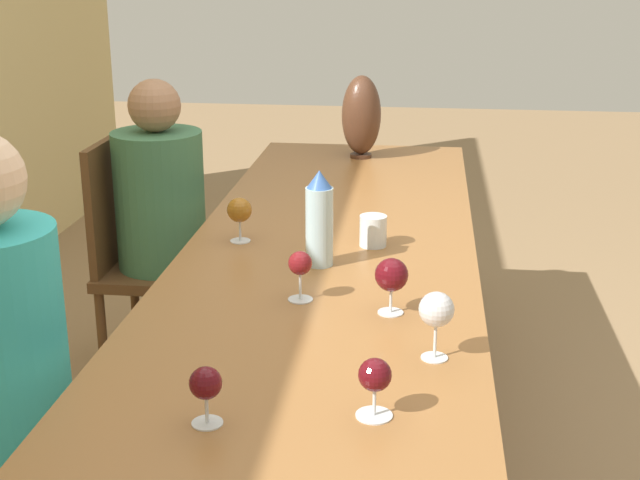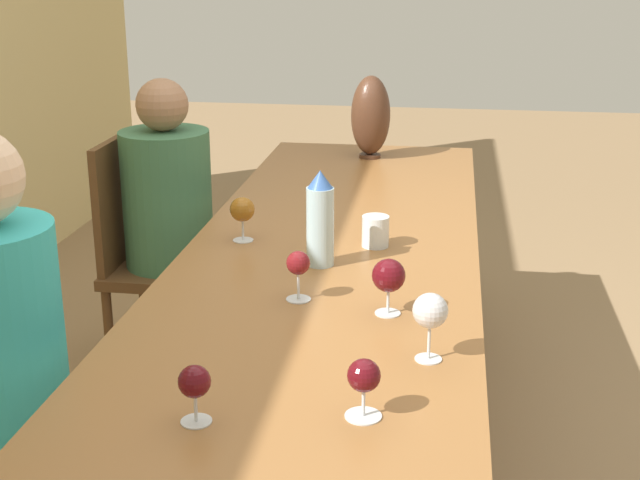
{
  "view_description": "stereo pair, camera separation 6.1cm",
  "coord_description": "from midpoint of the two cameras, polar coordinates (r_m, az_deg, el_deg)",
  "views": [
    {
      "loc": [
        -2.33,
        -0.27,
        1.61
      ],
      "look_at": [
        -0.08,
        0.0,
        0.86
      ],
      "focal_mm": 50.0,
      "sensor_mm": 36.0,
      "label": 1
    },
    {
      "loc": [
        -2.32,
        -0.33,
        1.61
      ],
      "look_at": [
        -0.08,
        0.0,
        0.86
      ],
      "focal_mm": 50.0,
      "sensor_mm": 36.0,
      "label": 2
    }
  ],
  "objects": [
    {
      "name": "wine_glass_6",
      "position": [
        2.67,
        -5.83,
        1.87
      ],
      "size": [
        0.07,
        0.07,
        0.14
      ],
      "color": "silver",
      "rests_on": "dining_table"
    },
    {
      "name": "wine_glass_5",
      "position": [
        2.22,
        -2.07,
        -1.63
      ],
      "size": [
        0.06,
        0.06,
        0.13
      ],
      "color": "silver",
      "rests_on": "dining_table"
    },
    {
      "name": "vase",
      "position": [
        3.74,
        2.24,
        7.95
      ],
      "size": [
        0.16,
        0.16,
        0.34
      ],
      "color": "#4C2D1E",
      "rests_on": "dining_table"
    },
    {
      "name": "wine_glass_1",
      "position": [
        1.68,
        -8.39,
        -9.17
      ],
      "size": [
        0.06,
        0.06,
        0.12
      ],
      "color": "silver",
      "rests_on": "dining_table"
    },
    {
      "name": "chair_far",
      "position": [
        3.44,
        -11.67,
        -0.91
      ],
      "size": [
        0.44,
        0.44,
        0.93
      ],
      "color": "brown",
      "rests_on": "ground_plane"
    },
    {
      "name": "wine_glass_2",
      "position": [
        1.69,
        2.48,
        -8.78
      ],
      "size": [
        0.07,
        0.07,
        0.12
      ],
      "color": "silver",
      "rests_on": "dining_table"
    },
    {
      "name": "person_near",
      "position": [
        2.23,
        -20.36,
        -7.79
      ],
      "size": [
        0.32,
        0.32,
        1.24
      ],
      "color": "#2D2D38",
      "rests_on": "ground_plane"
    },
    {
      "name": "person_far",
      "position": [
        3.37,
        -10.41,
        1.01
      ],
      "size": [
        0.33,
        0.33,
        1.16
      ],
      "color": "#2D2D38",
      "rests_on": "ground_plane"
    },
    {
      "name": "water_bottle",
      "position": [
        2.46,
        -0.75,
        1.34
      ],
      "size": [
        0.08,
        0.08,
        0.27
      ],
      "color": "#ADCCD6",
      "rests_on": "dining_table"
    },
    {
      "name": "wine_glass_3",
      "position": [
        1.91,
        6.55,
        -4.53
      ],
      "size": [
        0.08,
        0.08,
        0.15
      ],
      "color": "silver",
      "rests_on": "dining_table"
    },
    {
      "name": "dining_table",
      "position": [
        2.52,
        -0.48,
        -2.96
      ],
      "size": [
        3.18,
        0.86,
        0.76
      ],
      "color": "#936033",
      "rests_on": "ground_plane"
    },
    {
      "name": "water_tumbler",
      "position": [
        2.64,
        2.75,
        0.59
      ],
      "size": [
        0.08,
        0.08,
        0.09
      ],
      "color": "silver",
      "rests_on": "dining_table"
    },
    {
      "name": "wine_glass_0",
      "position": [
        2.14,
        3.78,
        -2.3
      ],
      "size": [
        0.08,
        0.08,
        0.14
      ],
      "color": "silver",
      "rests_on": "dining_table"
    }
  ]
}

